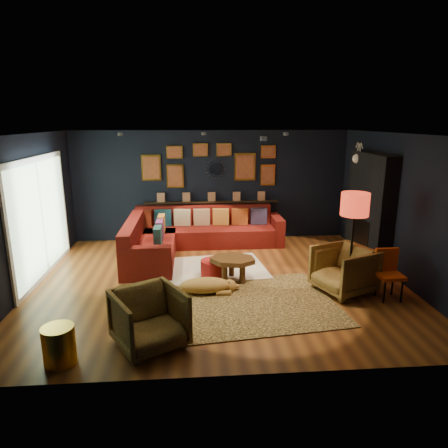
{
  "coord_description": "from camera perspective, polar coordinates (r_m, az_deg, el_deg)",
  "views": [
    {
      "loc": [
        -0.45,
        -6.69,
        2.82
      ],
      "look_at": [
        0.11,
        0.3,
        0.99
      ],
      "focal_mm": 32.0,
      "sensor_mm": 36.0,
      "label": 1
    }
  ],
  "objects": [
    {
      "name": "floor",
      "position": [
        7.28,
        -0.67,
        -8.19
      ],
      "size": [
        6.5,
        6.5,
        0.0
      ],
      "primitive_type": "plane",
      "color": "brown",
      "rests_on": "ground"
    },
    {
      "name": "room_walls",
      "position": [
        6.82,
        -0.71,
        4.25
      ],
      "size": [
        6.5,
        6.5,
        6.5
      ],
      "color": "black",
      "rests_on": "ground"
    },
    {
      "name": "sectional",
      "position": [
        8.86,
        -5.45,
        -1.83
      ],
      "size": [
        3.41,
        2.69,
        0.86
      ],
      "color": "maroon",
      "rests_on": "ground"
    },
    {
      "name": "ledge",
      "position": [
        9.57,
        -1.78,
        3.15
      ],
      "size": [
        3.2,
        0.12,
        0.04
      ],
      "primitive_type": "cube",
      "color": "black",
      "rests_on": "room_walls"
    },
    {
      "name": "gallery_wall",
      "position": [
        9.47,
        -1.92,
        8.46
      ],
      "size": [
        3.15,
        0.04,
        1.02
      ],
      "color": "gold",
      "rests_on": "room_walls"
    },
    {
      "name": "sunburst_mirror",
      "position": [
        9.49,
        -1.22,
        7.83
      ],
      "size": [
        0.47,
        0.16,
        0.47
      ],
      "color": "silver",
      "rests_on": "room_walls"
    },
    {
      "name": "fireplace",
      "position": [
        8.57,
        19.99,
        1.61
      ],
      "size": [
        0.31,
        1.6,
        2.2
      ],
      "color": "black",
      "rests_on": "ground"
    },
    {
      "name": "deer_head",
      "position": [
        8.88,
        19.52,
        8.82
      ],
      "size": [
        0.5,
        0.28,
        0.45
      ],
      "color": "white",
      "rests_on": "fireplace"
    },
    {
      "name": "sliding_door",
      "position": [
        7.99,
        -24.7,
        0.82
      ],
      "size": [
        0.06,
        2.8,
        2.2
      ],
      "color": "white",
      "rests_on": "ground"
    },
    {
      "name": "ceiling_spots",
      "position": [
        7.51,
        -1.16,
        12.62
      ],
      "size": [
        3.3,
        2.5,
        0.06
      ],
      "color": "black",
      "rests_on": "room_walls"
    },
    {
      "name": "shag_rug",
      "position": [
        7.85,
        -1.67,
        -6.35
      ],
      "size": [
        2.17,
        1.69,
        0.03
      ],
      "primitive_type": "cube",
      "rotation": [
        0.0,
        0.0,
        0.11
      ],
      "color": "white",
      "rests_on": "ground"
    },
    {
      "name": "leopard_rug",
      "position": [
        6.43,
        2.65,
        -11.35
      ],
      "size": [
        3.13,
        2.41,
        0.02
      ],
      "primitive_type": "cube",
      "rotation": [
        0.0,
        0.0,
        0.12
      ],
      "color": "tan",
      "rests_on": "ground"
    },
    {
      "name": "coffee_table",
      "position": [
        7.16,
        1.26,
        -5.48
      ],
      "size": [
        0.95,
        0.79,
        0.42
      ],
      "rotation": [
        0.0,
        0.0,
        -0.22
      ],
      "color": "brown",
      "rests_on": "shag_rug"
    },
    {
      "name": "pouf",
      "position": [
        7.39,
        -1.52,
        -6.32
      ],
      "size": [
        0.47,
        0.47,
        0.31
      ],
      "primitive_type": "cylinder",
      "color": "#A61C1B",
      "rests_on": "shag_rug"
    },
    {
      "name": "armchair_left",
      "position": [
        5.26,
        -10.64,
        -12.84
      ],
      "size": [
        1.08,
        1.06,
        0.83
      ],
      "primitive_type": "imported",
      "rotation": [
        0.0,
        0.0,
        0.51
      ],
      "color": "gold",
      "rests_on": "ground"
    },
    {
      "name": "armchair_right",
      "position": [
        6.99,
        16.74,
        -6.0
      ],
      "size": [
        1.05,
        1.07,
        0.86
      ],
      "primitive_type": "imported",
      "rotation": [
        0.0,
        0.0,
        -1.18
      ],
      "color": "gold",
      "rests_on": "ground"
    },
    {
      "name": "gold_stool",
      "position": [
        5.3,
        -22.48,
        -15.74
      ],
      "size": [
        0.38,
        0.38,
        0.48
      ],
      "primitive_type": "cylinder",
      "color": "gold",
      "rests_on": "ground"
    },
    {
      "name": "orange_chair",
      "position": [
        7.01,
        22.42,
        -6.05
      ],
      "size": [
        0.39,
        0.39,
        0.82
      ],
      "rotation": [
        0.0,
        0.0,
        0.03
      ],
      "color": "black",
      "rests_on": "ground"
    },
    {
      "name": "floor_lamp",
      "position": [
        6.91,
        18.17,
        2.11
      ],
      "size": [
        0.46,
        0.46,
        1.67
      ],
      "color": "black",
      "rests_on": "ground"
    },
    {
      "name": "dog",
      "position": [
        6.72,
        -2.76,
        -8.35
      ],
      "size": [
        1.16,
        0.59,
        0.36
      ],
      "primitive_type": null,
      "rotation": [
        0.0,
        0.0,
        0.02
      ],
      "color": "#BD8647",
      "rests_on": "leopard_rug"
    }
  ]
}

